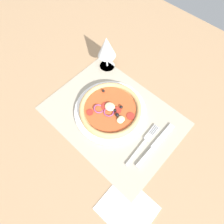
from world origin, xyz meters
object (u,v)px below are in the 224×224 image
(pizza, at_px, (110,109))
(wine_glass, at_px, (107,48))
(fork, at_px, (144,142))
(knife, at_px, (156,145))
(napkin, at_px, (127,208))
(plate, at_px, (110,111))

(pizza, distance_m, wine_glass, 0.24)
(fork, distance_m, knife, 0.04)
(pizza, xyz_separation_m, napkin, (0.26, -0.20, -0.02))
(plate, distance_m, knife, 0.20)
(knife, distance_m, wine_glass, 0.40)
(plate, xyz_separation_m, pizza, (0.00, -0.00, 0.02))
(pizza, bearing_deg, wine_glass, 136.73)
(napkin, bearing_deg, fork, 114.89)
(pizza, relative_size, fork, 1.26)
(knife, bearing_deg, napkin, -165.75)
(fork, bearing_deg, pizza, 83.22)
(knife, xyz_separation_m, wine_glass, (-0.36, 0.14, 0.09))
(fork, relative_size, wine_glass, 1.21)
(napkin, bearing_deg, wine_glass, 139.79)
(wine_glass, bearing_deg, fork, -26.22)
(fork, xyz_separation_m, napkin, (0.09, -0.19, -0.00))
(pizza, distance_m, knife, 0.20)
(wine_glass, bearing_deg, napkin, -40.21)
(fork, height_order, wine_glass, wine_glass)
(knife, height_order, wine_glass, wine_glass)
(knife, bearing_deg, pizza, 93.13)
(plate, height_order, wine_glass, wine_glass)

